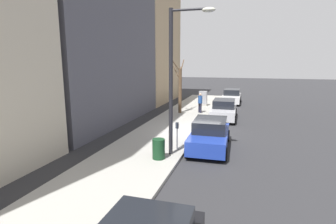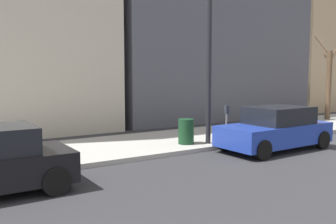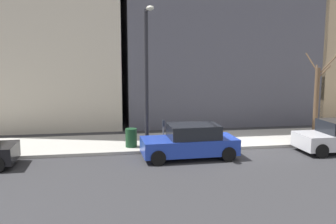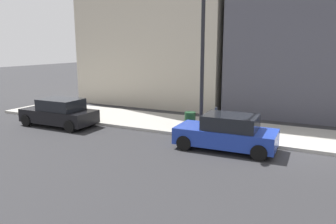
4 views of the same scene
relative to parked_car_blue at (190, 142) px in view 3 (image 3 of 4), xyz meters
The scene contains 8 objects.
ground_plane 2.95m from the parked_car_blue, 68.91° to the right, with size 120.00×120.00×0.00m, color #2B2B2D.
sidewalk 4.09m from the parked_car_blue, 41.35° to the right, with size 4.00×36.00×0.15m, color #9E9B93.
parked_car_blue is the anchor object (origin of this frame).
parking_meter 1.79m from the parked_car_blue, 33.48° to the left, with size 0.14×0.10×1.35m.
streetlamp 3.95m from the parked_car_blue, 53.36° to the left, with size 1.97×0.32×6.50m.
bare_tree 9.14m from the parked_car_blue, 66.16° to the right, with size 0.89×1.57×4.58m.
trash_bin 3.15m from the parked_car_blue, 52.29° to the left, with size 0.56×0.56×0.90m, color #14381E.
office_block_center 15.42m from the parked_car_blue, 17.69° to the right, with size 12.84×12.84×16.02m, color #4C4C56.
Camera 3 is at (-16.93, 6.38, 4.51)m, focal length 40.00 mm.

